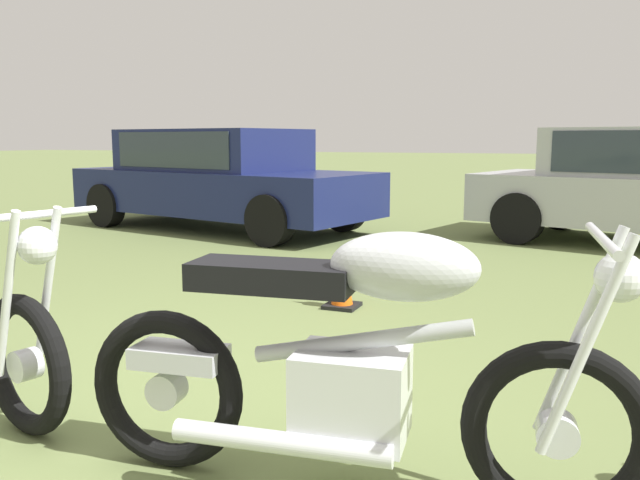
% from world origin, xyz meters
% --- Properties ---
extents(ground_plane, '(120.00, 120.00, 0.00)m').
position_xyz_m(ground_plane, '(0.00, 0.00, 0.00)').
color(ground_plane, olive).
extents(motorcycle_silver, '(2.08, 0.69, 1.02)m').
position_xyz_m(motorcycle_silver, '(1.13, -0.10, 0.49)').
color(motorcycle_silver, black).
rests_on(motorcycle_silver, ground).
extents(car_navy, '(4.84, 2.75, 1.43)m').
position_xyz_m(car_navy, '(-3.10, 6.00, 0.80)').
color(car_navy, '#161E4C').
rests_on(car_navy, ground).
extents(traffic_cone, '(0.25, 0.25, 0.47)m').
position_xyz_m(traffic_cone, '(0.15, 2.42, 0.21)').
color(traffic_cone, '#EA590F').
rests_on(traffic_cone, ground).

